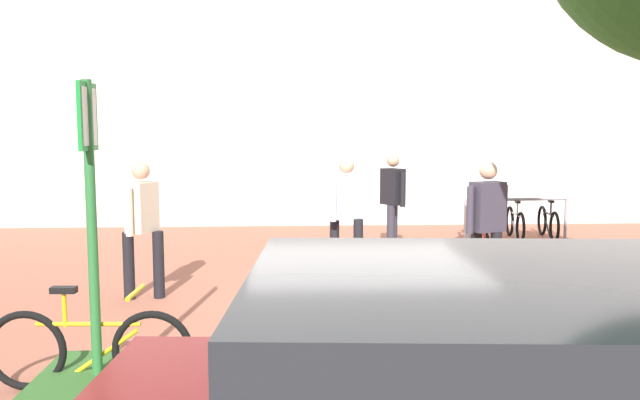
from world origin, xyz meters
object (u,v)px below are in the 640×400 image
object	(u,v)px
parking_sign_post	(90,192)
bike_rack_cluster	(515,222)
person_shirt_white	(346,209)
bike_at_sign	(89,348)
person_casual_tan	(142,221)
bollard_steel	(469,233)
person_suited_dark	(393,197)
person_suited_navy	(487,221)

from	to	relation	value
parking_sign_post	bike_rack_cluster	size ratio (longest dim) A/B	1.18
person_shirt_white	bike_at_sign	bearing A→B (deg)	-122.19
person_shirt_white	person_casual_tan	xyz separation A→B (m)	(-2.65, -1.05, 0.00)
person_shirt_white	person_casual_tan	world-z (taller)	same
parking_sign_post	bike_at_sign	size ratio (longest dim) A/B	1.47
parking_sign_post	bike_rack_cluster	xyz separation A→B (m)	(5.94, 6.88, -1.27)
parking_sign_post	person_shirt_white	world-z (taller)	parking_sign_post
person_casual_tan	bollard_steel	bearing A→B (deg)	24.33
bollard_steel	person_shirt_white	bearing A→B (deg)	-152.44
bike_at_sign	bollard_steel	xyz separation A→B (m)	(4.56, 4.98, 0.10)
bollard_steel	person_shirt_white	world-z (taller)	person_shirt_white
bollard_steel	person_suited_dark	distance (m)	1.42
bike_rack_cluster	bollard_steel	size ratio (longest dim) A/B	2.34
bike_rack_cluster	bollard_steel	bearing A→B (deg)	-128.46
bike_rack_cluster	parking_sign_post	bearing A→B (deg)	-130.82
person_suited_navy	person_casual_tan	bearing A→B (deg)	177.54
parking_sign_post	bike_at_sign	distance (m)	1.27
person_suited_navy	bike_at_sign	bearing A→B (deg)	-147.17
bollard_steel	person_suited_dark	world-z (taller)	person_suited_dark
bike_rack_cluster	person_suited_navy	size ratio (longest dim) A/B	1.22
bike_at_sign	bollard_steel	bearing A→B (deg)	47.51
person_suited_navy	bike_rack_cluster	bearing A→B (deg)	65.14
person_suited_navy	person_suited_dark	bearing A→B (deg)	102.99
bike_rack_cluster	person_shirt_white	xyz separation A→B (m)	(-3.58, -2.95, 0.63)
parking_sign_post	person_casual_tan	distance (m)	2.96
bike_rack_cluster	person_shirt_white	world-z (taller)	person_shirt_white
person_shirt_white	person_suited_navy	size ratio (longest dim) A/B	1.00
bike_at_sign	bike_rack_cluster	world-z (taller)	bike_at_sign
person_suited_dark	bike_at_sign	bearing A→B (deg)	-121.22
person_casual_tan	person_suited_dark	distance (m)	4.56
person_shirt_white	bike_rack_cluster	bearing A→B (deg)	39.43
person_shirt_white	bollard_steel	bearing A→B (deg)	27.56
bollard_steel	person_casual_tan	world-z (taller)	person_casual_tan
person_suited_dark	person_shirt_white	bearing A→B (deg)	-118.97
parking_sign_post	bollard_steel	world-z (taller)	parking_sign_post
person_casual_tan	person_suited_dark	xyz separation A→B (m)	(3.61, 2.79, 0.00)
bike_at_sign	bollard_steel	size ratio (longest dim) A/B	1.87
bike_rack_cluster	person_casual_tan	bearing A→B (deg)	-147.33
bike_at_sign	person_suited_dark	world-z (taller)	person_suited_dark
person_casual_tan	person_suited_dark	bearing A→B (deg)	37.66
person_casual_tan	person_suited_navy	world-z (taller)	same
person_shirt_white	parking_sign_post	bearing A→B (deg)	-120.95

